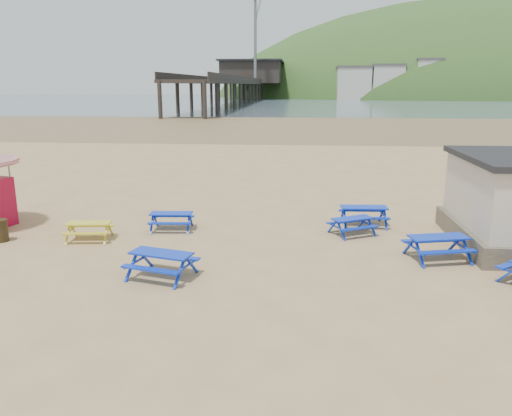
# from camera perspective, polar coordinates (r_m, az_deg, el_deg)

# --- Properties ---
(ground) EXTENTS (400.00, 400.00, 0.00)m
(ground) POSITION_cam_1_polar(r_m,az_deg,el_deg) (17.31, 0.60, -4.43)
(ground) COLOR tan
(ground) RESTS_ON ground
(wet_sand) EXTENTS (400.00, 400.00, 0.00)m
(wet_sand) POSITION_cam_1_polar(r_m,az_deg,el_deg) (71.60, 4.10, 9.52)
(wet_sand) COLOR olive
(wet_sand) RESTS_ON ground
(sea) EXTENTS (400.00, 400.00, 0.00)m
(sea) POSITION_cam_1_polar(r_m,az_deg,el_deg) (186.47, 4.79, 12.19)
(sea) COLOR #465864
(sea) RESTS_ON ground
(picnic_table_blue_a) EXTENTS (1.70, 1.41, 0.67)m
(picnic_table_blue_a) POSITION_cam_1_polar(r_m,az_deg,el_deg) (19.47, -9.62, -1.50)
(picnic_table_blue_a) COLOR #042FB3
(picnic_table_blue_a) RESTS_ON ground
(picnic_table_blue_b) EXTENTS (1.89, 1.56, 0.76)m
(picnic_table_blue_b) POSITION_cam_1_polar(r_m,az_deg,el_deg) (20.25, 12.19, -0.89)
(picnic_table_blue_b) COLOR #042FB3
(picnic_table_blue_b) RESTS_ON ground
(picnic_table_blue_c) EXTENTS (1.93, 1.81, 0.64)m
(picnic_table_blue_c) POSITION_cam_1_polar(r_m,az_deg,el_deg) (18.93, 10.93, -2.05)
(picnic_table_blue_c) COLOR #042FB3
(picnic_table_blue_c) RESTS_ON ground
(picnic_table_blue_d) EXTENTS (2.12, 1.87, 0.76)m
(picnic_table_blue_d) POSITION_cam_1_polar(r_m,az_deg,el_deg) (14.78, -10.73, -6.40)
(picnic_table_blue_d) COLOR #042FB3
(picnic_table_blue_d) RESTS_ON ground
(picnic_table_blue_e) EXTENTS (2.14, 1.88, 0.77)m
(picnic_table_blue_e) POSITION_cam_1_polar(r_m,az_deg,el_deg) (16.98, 20.06, -4.30)
(picnic_table_blue_e) COLOR #042FB3
(picnic_table_blue_e) RESTS_ON ground
(picnic_table_yellow) EXTENTS (1.69, 1.43, 0.65)m
(picnic_table_yellow) POSITION_cam_1_polar(r_m,az_deg,el_deg) (18.94, -18.52, -2.52)
(picnic_table_yellow) COLOR #D1D215
(picnic_table_yellow) RESTS_ON ground
(litter_bin) EXTENTS (0.54, 0.54, 0.80)m
(litter_bin) POSITION_cam_1_polar(r_m,az_deg,el_deg) (19.96, -27.19, -2.29)
(litter_bin) COLOR #352A13
(litter_bin) RESTS_ON ground
(pier) EXTENTS (24.00, 220.00, 39.29)m
(pier) POSITION_cam_1_polar(r_m,az_deg,el_deg) (195.56, -0.60, 13.91)
(pier) COLOR black
(pier) RESTS_ON ground
(headland_town) EXTENTS (264.00, 144.00, 108.00)m
(headland_town) POSITION_cam_1_polar(r_m,az_deg,el_deg) (262.02, 25.21, 9.25)
(headland_town) COLOR #2D4C1E
(headland_town) RESTS_ON ground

